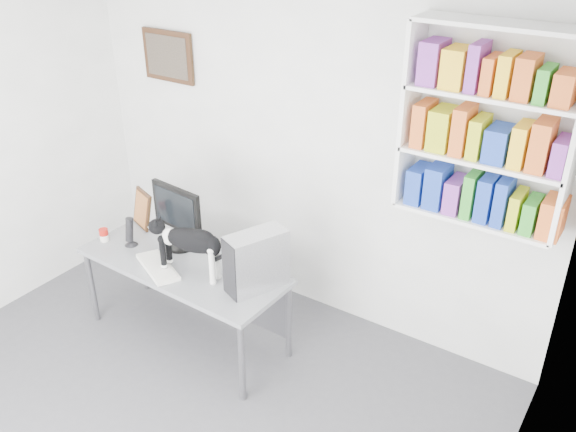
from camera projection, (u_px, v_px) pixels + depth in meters
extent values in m
cube|color=white|center=(302.00, 150.00, 4.67)|extent=(4.00, 0.01, 2.70)
cube|color=white|center=(487.00, 128.00, 3.64)|extent=(1.03, 0.28, 1.24)
cube|color=#422315|center=(168.00, 56.00, 5.02)|extent=(0.52, 0.04, 0.42)
cube|color=gray|center=(186.00, 301.00, 4.64)|extent=(1.64, 0.68, 0.68)
cube|color=black|center=(178.00, 217.00, 4.58)|extent=(0.50, 0.28, 0.52)
cube|color=white|center=(158.00, 267.00, 4.41)|extent=(0.48, 0.35, 0.03)
cube|color=silver|center=(257.00, 261.00, 4.12)|extent=(0.33, 0.46, 0.42)
cylinder|color=black|center=(130.00, 231.00, 4.66)|extent=(0.12, 0.12, 0.24)
cube|color=#422315|center=(142.00, 208.00, 4.92)|extent=(0.27, 0.18, 0.32)
cylinder|color=#B7170F|center=(104.00, 235.00, 4.75)|extent=(0.09, 0.09, 0.10)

